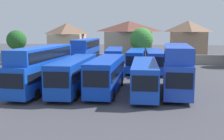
# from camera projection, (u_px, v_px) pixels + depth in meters

# --- Properties ---
(ground) EXTENTS (140.00, 140.00, 0.00)m
(ground) POSITION_uv_depth(u_px,v_px,m) (123.00, 68.00, 47.02)
(ground) COLOR #424247
(depot_boundary_wall) EXTENTS (56.00, 0.50, 1.80)m
(depot_boundary_wall) POSITION_uv_depth(u_px,v_px,m) (127.00, 59.00, 53.51)
(depot_boundary_wall) COLOR gray
(depot_boundary_wall) RESTS_ON ground
(bus_1) EXTENTS (3.24, 11.96, 4.72)m
(bus_1) POSITION_uv_depth(u_px,v_px,m) (42.00, 66.00, 29.62)
(bus_1) COLOR blue
(bus_1) RESTS_ON ground
(bus_2) EXTENTS (2.65, 11.85, 3.46)m
(bus_2) POSITION_uv_depth(u_px,v_px,m) (74.00, 73.00, 29.59)
(bus_2) COLOR #1143BF
(bus_2) RESTS_ON ground
(bus_3) EXTENTS (2.84, 10.81, 3.55)m
(bus_3) POSITION_uv_depth(u_px,v_px,m) (106.00, 73.00, 29.13)
(bus_3) COLOR #0E3DC7
(bus_3) RESTS_ON ground
(bus_4) EXTENTS (2.69, 11.40, 3.27)m
(bus_4) POSITION_uv_depth(u_px,v_px,m) (145.00, 76.00, 28.39)
(bus_4) COLOR blue
(bus_4) RESTS_ON ground
(bus_5) EXTENTS (3.10, 10.34, 4.94)m
(bus_5) POSITION_uv_depth(u_px,v_px,m) (177.00, 67.00, 28.43)
(bus_5) COLOR blue
(bus_5) RESTS_ON ground
(bus_6) EXTENTS (2.59, 10.80, 4.98)m
(bus_6) POSITION_uv_depth(u_px,v_px,m) (86.00, 53.00, 44.19)
(bus_6) COLOR blue
(bus_6) RESTS_ON ground
(bus_7) EXTENTS (3.22, 10.43, 3.51)m
(bus_7) POSITION_uv_depth(u_px,v_px,m) (114.00, 58.00, 44.00)
(bus_7) COLOR blue
(bus_7) RESTS_ON ground
(bus_8) EXTENTS (2.66, 10.31, 3.31)m
(bus_8) POSITION_uv_depth(u_px,v_px,m) (136.00, 59.00, 43.43)
(bus_8) COLOR blue
(bus_8) RESTS_ON ground
(bus_9) EXTENTS (2.86, 11.53, 3.31)m
(bus_9) POSITION_uv_depth(u_px,v_px,m) (155.00, 60.00, 42.81)
(bus_9) COLOR #1A41BD
(bus_9) RESTS_ON ground
(house_terrace_left) EXTENTS (7.77, 6.54, 7.87)m
(house_terrace_left) POSITION_uv_depth(u_px,v_px,m) (67.00, 40.00, 63.60)
(house_terrace_left) COLOR #C6B293
(house_terrace_left) RESTS_ON ground
(house_terrace_centre) EXTENTS (10.64, 6.54, 8.29)m
(house_terrace_centre) POSITION_uv_depth(u_px,v_px,m) (129.00, 39.00, 61.89)
(house_terrace_centre) COLOR tan
(house_terrace_centre) RESTS_ON ground
(house_terrace_right) EXTENTS (7.49, 7.69, 8.35)m
(house_terrace_right) POSITION_uv_depth(u_px,v_px,m) (188.00, 39.00, 60.88)
(house_terrace_right) COLOR #9E7A60
(house_terrace_right) RESTS_ON ground
(tree_left_of_lot) EXTENTS (4.60, 4.60, 6.80)m
(tree_left_of_lot) POSITION_uv_depth(u_px,v_px,m) (142.00, 40.00, 55.09)
(tree_left_of_lot) COLOR brown
(tree_left_of_lot) RESTS_ON ground
(tree_right_of_lot) EXTENTS (3.73, 3.73, 6.34)m
(tree_right_of_lot) POSITION_uv_depth(u_px,v_px,m) (17.00, 40.00, 52.69)
(tree_right_of_lot) COLOR brown
(tree_right_of_lot) RESTS_ON ground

